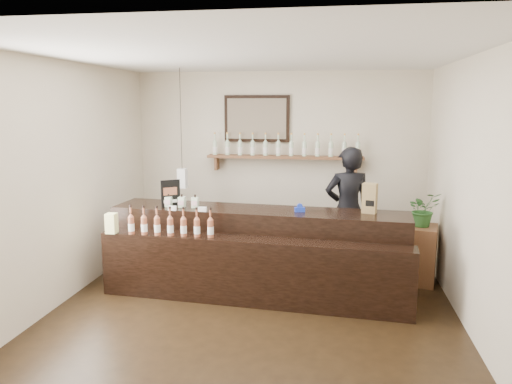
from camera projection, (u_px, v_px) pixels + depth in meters
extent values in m
plane|color=black|center=(253.00, 310.00, 5.64)|extent=(5.00, 5.00, 0.00)
plane|color=beige|center=(279.00, 162.00, 7.82)|extent=(4.50, 0.00, 4.50)
plane|color=beige|center=(185.00, 257.00, 2.96)|extent=(4.50, 0.00, 4.50)
plane|color=beige|center=(61.00, 183.00, 5.74)|extent=(0.00, 5.00, 5.00)
plane|color=beige|center=(472.00, 194.00, 5.04)|extent=(0.00, 5.00, 5.00)
plane|color=white|center=(253.00, 55.00, 5.15)|extent=(5.00, 5.00, 0.00)
cube|color=brown|center=(285.00, 157.00, 7.67)|extent=(2.40, 0.25, 0.04)
cube|color=brown|center=(217.00, 163.00, 7.88)|extent=(0.04, 0.20, 0.20)
cube|color=brown|center=(356.00, 166.00, 7.55)|extent=(0.04, 0.20, 0.20)
cube|color=black|center=(257.00, 119.00, 7.73)|extent=(1.02, 0.04, 0.72)
cube|color=#453A2C|center=(257.00, 119.00, 7.71)|extent=(0.92, 0.01, 0.62)
cube|color=white|center=(182.00, 178.00, 7.18)|extent=(0.12, 0.12, 0.28)
cylinder|color=black|center=(181.00, 119.00, 7.03)|extent=(0.01, 0.01, 1.41)
cylinder|color=beige|center=(215.00, 148.00, 7.81)|extent=(0.07, 0.07, 0.20)
cone|color=beige|center=(215.00, 140.00, 7.79)|extent=(0.07, 0.07, 0.05)
cylinder|color=beige|center=(215.00, 136.00, 7.78)|extent=(0.02, 0.02, 0.07)
cylinder|color=gold|center=(215.00, 133.00, 7.77)|extent=(0.03, 0.03, 0.02)
cylinder|color=white|center=(215.00, 149.00, 7.82)|extent=(0.07, 0.07, 0.09)
cylinder|color=beige|center=(227.00, 148.00, 7.78)|extent=(0.07, 0.07, 0.20)
cone|color=beige|center=(227.00, 140.00, 7.76)|extent=(0.07, 0.07, 0.05)
cylinder|color=beige|center=(227.00, 136.00, 7.75)|extent=(0.02, 0.02, 0.07)
cylinder|color=gold|center=(227.00, 133.00, 7.74)|extent=(0.03, 0.03, 0.02)
cylinder|color=white|center=(227.00, 150.00, 7.79)|extent=(0.07, 0.07, 0.09)
cylinder|color=beige|center=(240.00, 148.00, 7.75)|extent=(0.07, 0.07, 0.20)
cone|color=beige|center=(240.00, 140.00, 7.73)|extent=(0.07, 0.07, 0.05)
cylinder|color=beige|center=(240.00, 136.00, 7.72)|extent=(0.02, 0.02, 0.07)
cylinder|color=gold|center=(240.00, 133.00, 7.71)|extent=(0.03, 0.03, 0.02)
cylinder|color=white|center=(240.00, 150.00, 7.76)|extent=(0.07, 0.07, 0.09)
cylinder|color=beige|center=(253.00, 149.00, 7.72)|extent=(0.07, 0.07, 0.20)
cone|color=beige|center=(253.00, 140.00, 7.70)|extent=(0.07, 0.07, 0.05)
cylinder|color=beige|center=(253.00, 137.00, 7.69)|extent=(0.02, 0.02, 0.07)
cylinder|color=gold|center=(253.00, 134.00, 7.68)|extent=(0.03, 0.03, 0.02)
cylinder|color=white|center=(253.00, 150.00, 7.73)|extent=(0.07, 0.07, 0.09)
cylinder|color=beige|center=(265.00, 149.00, 7.69)|extent=(0.07, 0.07, 0.20)
cone|color=beige|center=(265.00, 141.00, 7.67)|extent=(0.07, 0.07, 0.05)
cylinder|color=beige|center=(265.00, 137.00, 7.66)|extent=(0.02, 0.02, 0.07)
cylinder|color=gold|center=(265.00, 134.00, 7.65)|extent=(0.03, 0.03, 0.02)
cylinder|color=white|center=(265.00, 150.00, 7.69)|extent=(0.07, 0.07, 0.09)
cylinder|color=beige|center=(278.00, 149.00, 7.66)|extent=(0.07, 0.07, 0.20)
cone|color=beige|center=(278.00, 141.00, 7.64)|extent=(0.07, 0.07, 0.05)
cylinder|color=beige|center=(278.00, 137.00, 7.63)|extent=(0.02, 0.02, 0.07)
cylinder|color=gold|center=(278.00, 134.00, 7.62)|extent=(0.03, 0.03, 0.02)
cylinder|color=white|center=(278.00, 150.00, 7.66)|extent=(0.07, 0.07, 0.09)
cylinder|color=beige|center=(291.00, 149.00, 7.63)|extent=(0.07, 0.07, 0.20)
cone|color=beige|center=(291.00, 141.00, 7.61)|extent=(0.07, 0.07, 0.05)
cylinder|color=beige|center=(291.00, 137.00, 7.60)|extent=(0.02, 0.02, 0.07)
cylinder|color=gold|center=(291.00, 134.00, 7.59)|extent=(0.03, 0.03, 0.02)
cylinder|color=white|center=(291.00, 151.00, 7.63)|extent=(0.07, 0.07, 0.09)
cylinder|color=beige|center=(304.00, 149.00, 7.60)|extent=(0.07, 0.07, 0.20)
cone|color=beige|center=(304.00, 141.00, 7.58)|extent=(0.07, 0.07, 0.05)
cylinder|color=beige|center=(305.00, 137.00, 7.57)|extent=(0.02, 0.02, 0.07)
cylinder|color=gold|center=(305.00, 134.00, 7.56)|extent=(0.03, 0.03, 0.02)
cylinder|color=white|center=(304.00, 151.00, 7.60)|extent=(0.07, 0.07, 0.09)
cylinder|color=beige|center=(318.00, 150.00, 7.57)|extent=(0.07, 0.07, 0.20)
cone|color=beige|center=(318.00, 141.00, 7.54)|extent=(0.07, 0.07, 0.05)
cylinder|color=beige|center=(318.00, 137.00, 7.53)|extent=(0.02, 0.02, 0.07)
cylinder|color=gold|center=(318.00, 134.00, 7.53)|extent=(0.03, 0.03, 0.02)
cylinder|color=white|center=(318.00, 151.00, 7.57)|extent=(0.07, 0.07, 0.09)
cylinder|color=beige|center=(331.00, 150.00, 7.54)|extent=(0.07, 0.07, 0.20)
cone|color=beige|center=(331.00, 141.00, 7.51)|extent=(0.07, 0.07, 0.05)
cylinder|color=beige|center=(331.00, 137.00, 7.50)|extent=(0.02, 0.02, 0.07)
cylinder|color=gold|center=(331.00, 134.00, 7.50)|extent=(0.03, 0.03, 0.02)
cylinder|color=white|center=(331.00, 151.00, 7.54)|extent=(0.07, 0.07, 0.09)
cylinder|color=beige|center=(344.00, 150.00, 7.50)|extent=(0.07, 0.07, 0.20)
cone|color=beige|center=(345.00, 142.00, 7.48)|extent=(0.07, 0.07, 0.05)
cylinder|color=beige|center=(345.00, 137.00, 7.47)|extent=(0.02, 0.02, 0.07)
cylinder|color=gold|center=(345.00, 134.00, 7.46)|extent=(0.03, 0.03, 0.02)
cylinder|color=white|center=(344.00, 151.00, 7.51)|extent=(0.07, 0.07, 0.09)
cylinder|color=beige|center=(358.00, 150.00, 7.47)|extent=(0.07, 0.07, 0.20)
cone|color=beige|center=(358.00, 142.00, 7.45)|extent=(0.07, 0.07, 0.05)
cylinder|color=beige|center=(358.00, 138.00, 7.44)|extent=(0.02, 0.02, 0.07)
cylinder|color=gold|center=(358.00, 134.00, 7.43)|extent=(0.03, 0.03, 0.02)
cylinder|color=white|center=(358.00, 151.00, 7.48)|extent=(0.07, 0.07, 0.09)
cube|color=black|center=(258.00, 249.00, 6.24)|extent=(3.70, 0.93, 1.02)
cube|color=black|center=(252.00, 271.00, 5.79)|extent=(3.68, 0.61, 0.78)
cube|color=white|center=(172.00, 208.00, 6.07)|extent=(0.10, 0.04, 0.05)
cube|color=white|center=(202.00, 209.00, 6.01)|extent=(0.10, 0.04, 0.05)
cube|color=#F2F595|center=(112.00, 228.00, 5.97)|extent=(0.12, 0.12, 0.12)
cube|color=#F2F595|center=(111.00, 218.00, 5.95)|extent=(0.12, 0.12, 0.12)
cube|color=beige|center=(169.00, 202.00, 6.26)|extent=(0.08, 0.08, 0.13)
cube|color=beige|center=(167.00, 202.00, 6.21)|extent=(0.07, 0.00, 0.06)
cylinder|color=black|center=(168.00, 195.00, 6.24)|extent=(0.02, 0.02, 0.03)
cube|color=beige|center=(182.00, 202.00, 6.23)|extent=(0.08, 0.08, 0.13)
cube|color=beige|center=(181.00, 203.00, 6.18)|extent=(0.07, 0.00, 0.06)
cylinder|color=black|center=(182.00, 195.00, 6.22)|extent=(0.02, 0.02, 0.03)
cube|color=beige|center=(195.00, 203.00, 6.20)|extent=(0.08, 0.08, 0.13)
cube|color=beige|center=(194.00, 203.00, 6.16)|extent=(0.07, 0.00, 0.06)
cylinder|color=black|center=(195.00, 196.00, 6.19)|extent=(0.02, 0.02, 0.03)
cylinder|color=#964E32|center=(131.00, 226.00, 5.93)|extent=(0.07, 0.07, 0.20)
cone|color=#964E32|center=(131.00, 215.00, 5.90)|extent=(0.07, 0.07, 0.05)
cylinder|color=#964E32|center=(131.00, 210.00, 5.89)|extent=(0.02, 0.02, 0.07)
cylinder|color=black|center=(130.00, 206.00, 5.89)|extent=(0.03, 0.03, 0.02)
cylinder|color=white|center=(131.00, 227.00, 5.93)|extent=(0.07, 0.07, 0.09)
cylinder|color=#964E32|center=(144.00, 226.00, 5.90)|extent=(0.07, 0.07, 0.20)
cone|color=#964E32|center=(144.00, 216.00, 5.88)|extent=(0.07, 0.07, 0.05)
cylinder|color=#964E32|center=(144.00, 211.00, 5.87)|extent=(0.02, 0.02, 0.07)
cylinder|color=black|center=(143.00, 207.00, 5.86)|extent=(0.03, 0.03, 0.02)
cylinder|color=white|center=(144.00, 228.00, 5.90)|extent=(0.07, 0.07, 0.09)
cylinder|color=#964E32|center=(157.00, 227.00, 5.88)|extent=(0.07, 0.07, 0.20)
cone|color=#964E32|center=(157.00, 216.00, 5.85)|extent=(0.07, 0.07, 0.05)
cylinder|color=#964E32|center=(157.00, 211.00, 5.84)|extent=(0.02, 0.02, 0.07)
cylinder|color=black|center=(157.00, 207.00, 5.84)|extent=(0.03, 0.03, 0.02)
cylinder|color=white|center=(157.00, 228.00, 5.88)|extent=(0.07, 0.07, 0.09)
cylinder|color=#964E32|center=(170.00, 227.00, 5.85)|extent=(0.07, 0.07, 0.20)
cone|color=#964E32|center=(170.00, 217.00, 5.83)|extent=(0.07, 0.07, 0.05)
cylinder|color=#964E32|center=(170.00, 212.00, 5.82)|extent=(0.02, 0.02, 0.07)
cylinder|color=black|center=(170.00, 208.00, 5.81)|extent=(0.03, 0.03, 0.02)
cylinder|color=white|center=(170.00, 229.00, 5.85)|extent=(0.07, 0.07, 0.09)
cylinder|color=#964E32|center=(184.00, 228.00, 5.83)|extent=(0.07, 0.07, 0.20)
cone|color=#964E32|center=(183.00, 217.00, 5.80)|extent=(0.07, 0.07, 0.05)
cylinder|color=#964E32|center=(183.00, 212.00, 5.79)|extent=(0.02, 0.02, 0.07)
cylinder|color=black|center=(183.00, 208.00, 5.79)|extent=(0.03, 0.03, 0.02)
cylinder|color=white|center=(184.00, 229.00, 5.83)|extent=(0.07, 0.07, 0.09)
cylinder|color=#964E32|center=(197.00, 228.00, 5.80)|extent=(0.07, 0.07, 0.20)
cone|color=#964E32|center=(197.00, 217.00, 5.78)|extent=(0.07, 0.07, 0.05)
cylinder|color=#964E32|center=(197.00, 212.00, 5.77)|extent=(0.02, 0.02, 0.07)
cylinder|color=black|center=(197.00, 208.00, 5.76)|extent=(0.03, 0.03, 0.02)
cylinder|color=white|center=(197.00, 230.00, 5.80)|extent=(0.07, 0.07, 0.09)
cylinder|color=#964E32|center=(210.00, 229.00, 5.78)|extent=(0.07, 0.07, 0.20)
cone|color=#964E32|center=(210.00, 218.00, 5.75)|extent=(0.07, 0.07, 0.05)
cylinder|color=#964E32|center=(210.00, 213.00, 5.74)|extent=(0.02, 0.02, 0.07)
cylinder|color=black|center=(210.00, 209.00, 5.74)|extent=(0.03, 0.03, 0.02)
cylinder|color=white|center=(211.00, 230.00, 5.78)|extent=(0.07, 0.07, 0.09)
cube|color=black|center=(171.00, 193.00, 6.26)|extent=(0.21, 0.16, 0.34)
cube|color=#945235|center=(170.00, 191.00, 6.24)|extent=(0.14, 0.11, 0.10)
cube|color=white|center=(171.00, 201.00, 6.27)|extent=(0.14, 0.11, 0.04)
cube|color=olive|center=(370.00, 198.00, 5.91)|extent=(0.19, 0.16, 0.36)
cube|color=black|center=(370.00, 203.00, 5.85)|extent=(0.10, 0.03, 0.07)
cube|color=#1A36BC|center=(300.00, 210.00, 5.99)|extent=(0.13, 0.08, 0.06)
cylinder|color=#1A36BC|center=(300.00, 206.00, 5.98)|extent=(0.07, 0.04, 0.07)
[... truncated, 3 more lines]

